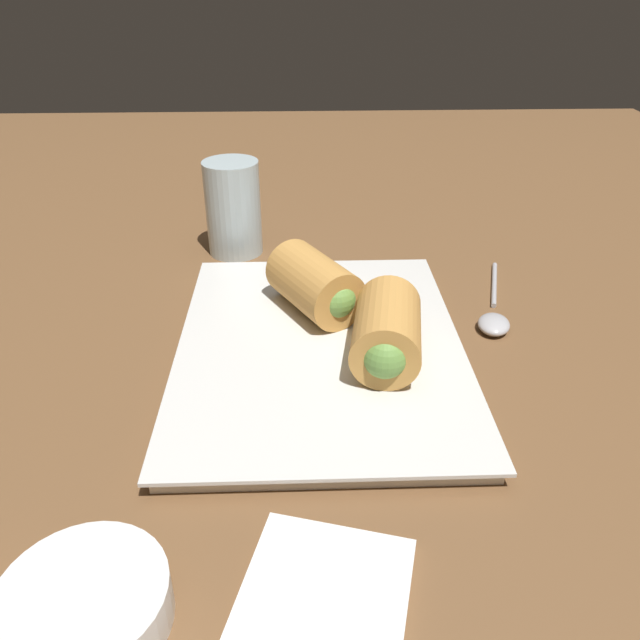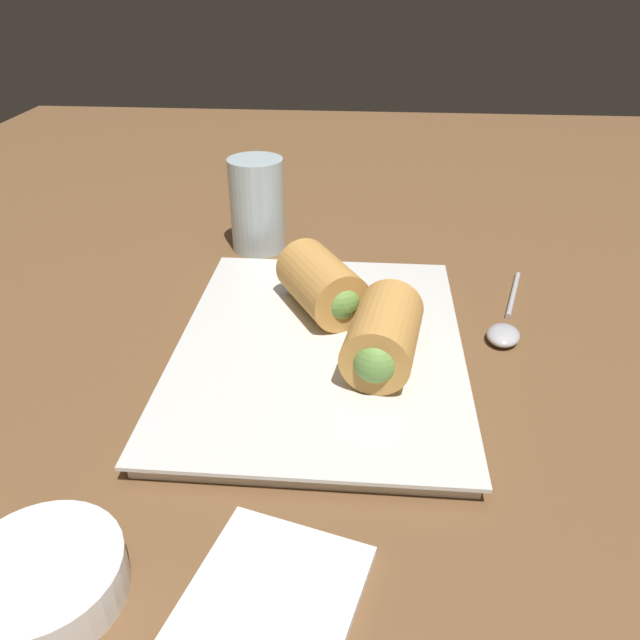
# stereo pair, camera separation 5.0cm
# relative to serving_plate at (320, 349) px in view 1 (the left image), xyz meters

# --- Properties ---
(table_surface) EXTENTS (1.80, 1.40, 0.02)m
(table_surface) POSITION_rel_serving_plate_xyz_m (0.03, -0.01, -0.02)
(table_surface) COLOR brown
(table_surface) RESTS_ON ground
(serving_plate) EXTENTS (0.31, 0.23, 0.01)m
(serving_plate) POSITION_rel_serving_plate_xyz_m (0.00, 0.00, 0.00)
(serving_plate) COLOR silver
(serving_plate) RESTS_ON table_surface
(roll_front_left) EXTENTS (0.10, 0.09, 0.05)m
(roll_front_left) POSITION_rel_serving_plate_xyz_m (0.05, 0.00, 0.03)
(roll_front_left) COLOR #D19347
(roll_front_left) RESTS_ON serving_plate
(roll_front_right) EXTENTS (0.10, 0.07, 0.05)m
(roll_front_right) POSITION_rel_serving_plate_xyz_m (-0.03, -0.05, 0.03)
(roll_front_right) COLOR #D19347
(roll_front_right) RESTS_ON serving_plate
(dipping_bowl_near) EXTENTS (0.09, 0.09, 0.02)m
(dipping_bowl_near) POSITION_rel_serving_plate_xyz_m (-0.24, 0.13, 0.01)
(dipping_bowl_near) COLOR white
(dipping_bowl_near) RESTS_ON table_surface
(spoon) EXTENTS (0.15, 0.06, 0.01)m
(spoon) POSITION_rel_serving_plate_xyz_m (0.05, -0.16, -0.00)
(spoon) COLOR #B2B2B7
(spoon) RESTS_ON table_surface
(napkin) EXTENTS (0.12, 0.11, 0.01)m
(napkin) POSITION_rel_serving_plate_xyz_m (-0.23, 0.01, -0.00)
(napkin) COLOR white
(napkin) RESTS_ON table_surface
(drinking_glass) EXTENTS (0.06, 0.06, 0.10)m
(drinking_glass) POSITION_rel_serving_plate_xyz_m (0.22, 0.09, 0.04)
(drinking_glass) COLOR silver
(drinking_glass) RESTS_ON table_surface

